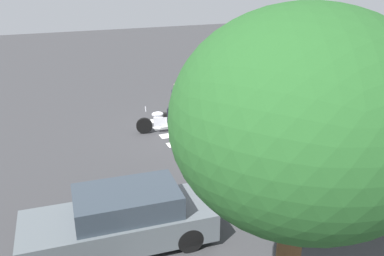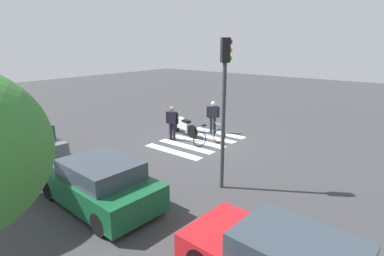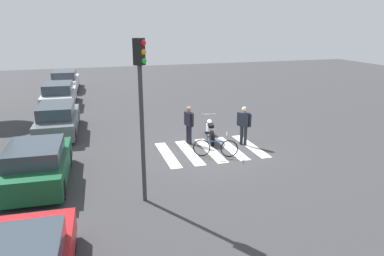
# 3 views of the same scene
# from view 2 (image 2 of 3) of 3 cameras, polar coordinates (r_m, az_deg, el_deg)

# --- Properties ---
(ground_plane) EXTENTS (60.00, 60.00, 0.00)m
(ground_plane) POSITION_cam_2_polar(r_m,az_deg,el_deg) (14.56, 1.09, -2.48)
(ground_plane) COLOR #38383A
(police_motorcycle) EXTENTS (2.08, 0.76, 1.04)m
(police_motorcycle) POSITION_cam_2_polar(r_m,az_deg,el_deg) (15.50, -1.59, 0.41)
(police_motorcycle) COLOR black
(police_motorcycle) RESTS_ON ground_plane
(leaning_bicycle) EXTENTS (0.72, 1.64, 1.00)m
(leaning_bicycle) POSITION_cam_2_polar(r_m,az_deg,el_deg) (13.98, 3.31, -1.66)
(leaning_bicycle) COLOR black
(leaning_bicycle) RESTS_ON ground_plane
(officer_on_foot) EXTENTS (0.55, 0.45, 1.67)m
(officer_on_foot) POSITION_cam_2_polar(r_m,az_deg,el_deg) (15.67, 3.92, 2.40)
(officer_on_foot) COLOR #1E232D
(officer_on_foot) RESTS_ON ground_plane
(officer_by_motorcycle) EXTENTS (0.64, 0.31, 1.64)m
(officer_by_motorcycle) POSITION_cam_2_polar(r_m,az_deg,el_deg) (14.53, -3.70, 1.27)
(officer_by_motorcycle) COLOR black
(officer_by_motorcycle) RESTS_ON ground_plane
(crosswalk_stripes) EXTENTS (2.97, 4.05, 0.01)m
(crosswalk_stripes) POSITION_cam_2_polar(r_m,az_deg,el_deg) (14.56, 1.09, -2.47)
(crosswalk_stripes) COLOR silver
(crosswalk_stripes) RESTS_ON ground_plane
(car_green_compact) EXTENTS (4.04, 2.04, 1.38)m
(car_green_compact) POSITION_cam_2_polar(r_m,az_deg,el_deg) (9.25, -16.87, -9.78)
(car_green_compact) COLOR black
(car_green_compact) RESTS_ON ground_plane
(car_grey_coupe) EXTENTS (4.55, 1.93, 1.44)m
(car_grey_coupe) POSITION_cam_2_polar(r_m,az_deg,el_deg) (14.18, -28.91, -2.11)
(car_grey_coupe) COLOR black
(car_grey_coupe) RESTS_ON ground_plane
(traffic_light_pole) EXTENTS (0.34, 0.35, 4.66)m
(traffic_light_pole) POSITION_cam_2_polar(r_m,az_deg,el_deg) (9.22, 6.07, 6.64)
(traffic_light_pole) COLOR #38383D
(traffic_light_pole) RESTS_ON ground_plane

